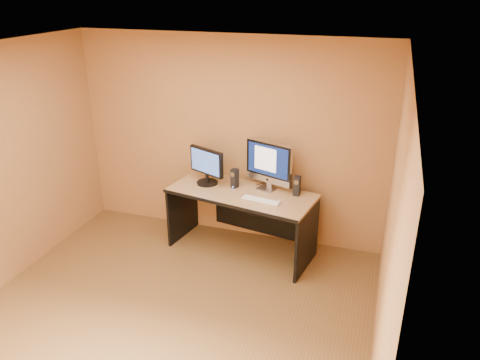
{
  "coord_description": "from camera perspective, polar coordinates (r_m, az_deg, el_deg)",
  "views": [
    {
      "loc": [
        1.88,
        -3.32,
        3.16
      ],
      "look_at": [
        0.32,
        1.45,
        1.01
      ],
      "focal_mm": 35.0,
      "sensor_mm": 36.0,
      "label": 1
    }
  ],
  "objects": [
    {
      "name": "ceiling",
      "position": [
        3.85,
        -11.68,
        14.39
      ],
      "size": [
        4.0,
        4.0,
        0.0
      ],
      "primitive_type": "plane",
      "color": "white",
      "rests_on": "walls"
    },
    {
      "name": "walls",
      "position": [
        4.24,
        -10.28,
        -3.2
      ],
      "size": [
        4.0,
        4.0,
        2.6
      ],
      "primitive_type": null,
      "color": "#99633D",
      "rests_on": "ground"
    },
    {
      "name": "speaker_left",
      "position": [
        5.71,
        -0.65,
        0.21
      ],
      "size": [
        0.1,
        0.1,
        0.24
      ],
      "primitive_type": null,
      "rotation": [
        0.0,
        0.0,
        -0.35
      ],
      "color": "black",
      "rests_on": "desk"
    },
    {
      "name": "keyboard",
      "position": [
        5.4,
        2.53,
        -2.49
      ],
      "size": [
        0.49,
        0.2,
        0.02
      ],
      "primitive_type": "cube",
      "rotation": [
        0.0,
        0.0,
        -0.15
      ],
      "color": "silver",
      "rests_on": "desk"
    },
    {
      "name": "cable_a",
      "position": [
        5.78,
        3.59,
        -0.81
      ],
      "size": [
        0.08,
        0.23,
        0.01
      ],
      "primitive_type": "cylinder",
      "rotation": [
        1.57,
        0.0,
        0.28
      ],
      "color": "black",
      "rests_on": "desk"
    },
    {
      "name": "second_monitor",
      "position": [
        5.79,
        -4.07,
        1.67
      ],
      "size": [
        0.59,
        0.45,
        0.46
      ],
      "primitive_type": null,
      "rotation": [
        0.0,
        0.0,
        -0.4
      ],
      "color": "black",
      "rests_on": "desk"
    },
    {
      "name": "floor",
      "position": [
        4.95,
        -9.18,
        -16.82
      ],
      "size": [
        4.0,
        4.0,
        0.0
      ],
      "primitive_type": "plane",
      "color": "brown",
      "rests_on": "ground"
    },
    {
      "name": "desk",
      "position": [
        5.81,
        0.16,
        -5.11
      ],
      "size": [
        1.86,
        1.05,
        0.81
      ],
      "primitive_type": null,
      "rotation": [
        0.0,
        0.0,
        -0.17
      ],
      "color": "#AC7F56",
      "rests_on": "ground"
    },
    {
      "name": "imac",
      "position": [
        5.6,
        3.34,
        1.69
      ],
      "size": [
        0.67,
        0.42,
        0.6
      ],
      "primitive_type": null,
      "rotation": [
        0.0,
        0.0,
        -0.33
      ],
      "color": "#B4B3B8",
      "rests_on": "desk"
    },
    {
      "name": "speaker_right",
      "position": [
        5.54,
        6.96,
        -0.7
      ],
      "size": [
        0.08,
        0.08,
        0.24
      ],
      "primitive_type": null,
      "rotation": [
        0.0,
        0.0,
        -0.08
      ],
      "color": "black",
      "rests_on": "desk"
    },
    {
      "name": "cable_b",
      "position": [
        5.87,
        2.72,
        -0.4
      ],
      "size": [
        0.11,
        0.17,
        0.01
      ],
      "primitive_type": "cylinder",
      "rotation": [
        1.57,
        0.0,
        -0.55
      ],
      "color": "black",
      "rests_on": "desk"
    },
    {
      "name": "mouse",
      "position": [
        5.35,
        4.69,
        -2.69
      ],
      "size": [
        0.09,
        0.13,
        0.04
      ],
      "primitive_type": "ellipsoid",
      "rotation": [
        0.0,
        0.0,
        -0.29
      ],
      "color": "silver",
      "rests_on": "desk"
    }
  ]
}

